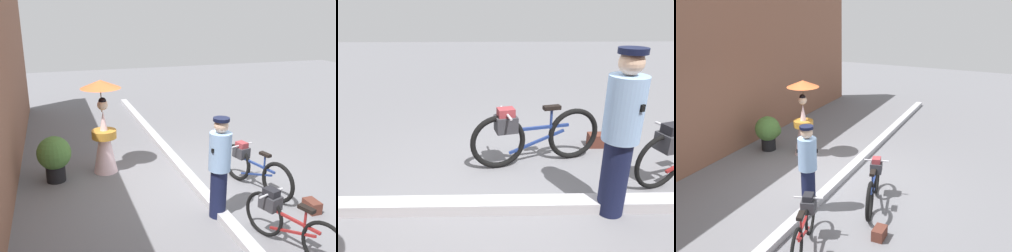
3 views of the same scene
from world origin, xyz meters
TOP-DOWN VIEW (x-y plane):
  - ground_plane at (0.00, 0.00)m, footprint 30.00×30.00m
  - sidewalk_curb at (0.00, 0.00)m, footprint 14.00×0.20m
  - bicycle_near_officer at (-0.33, -0.98)m, footprint 1.70×0.57m
  - person_officer at (-1.03, 0.04)m, footprint 0.34×0.36m
  - backpack_spare at (-1.37, -1.48)m, footprint 0.29×0.19m

SIDE VIEW (x-z plane):
  - ground_plane at x=0.00m, z-range 0.00..0.00m
  - sidewalk_curb at x=0.00m, z-range 0.00..0.12m
  - backpack_spare at x=-1.37m, z-range 0.00..0.20m
  - bicycle_near_officer at x=-0.33m, z-range 0.02..0.81m
  - person_officer at x=-1.03m, z-range 0.05..1.68m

